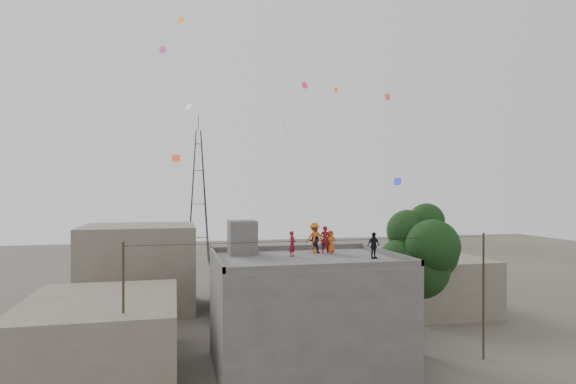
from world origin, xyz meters
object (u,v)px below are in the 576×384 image
(transmission_tower, at_px, (198,197))
(person_dark_adult, at_px, (374,245))
(stair_head_box, at_px, (242,237))
(tree, at_px, (421,253))
(person_red_adult, at_px, (325,240))

(transmission_tower, bearing_deg, person_dark_adult, -79.40)
(stair_head_box, bearing_deg, tree, -10.74)
(transmission_tower, distance_m, person_red_adult, 38.53)
(stair_head_box, height_order, tree, tree)
(person_red_adult, xyz_separation_m, person_dark_adult, (1.91, -2.84, -0.09))
(stair_head_box, distance_m, person_red_adult, 4.98)
(transmission_tower, relative_size, person_dark_adult, 13.70)
(stair_head_box, bearing_deg, transmission_tower, 91.23)
(stair_head_box, relative_size, person_red_adult, 1.22)
(stair_head_box, relative_size, tree, 0.22)
(stair_head_box, xyz_separation_m, person_dark_adult, (6.85, -3.48, -0.27))
(stair_head_box, relative_size, transmission_tower, 0.10)
(transmission_tower, relative_size, person_red_adult, 12.21)
(stair_head_box, xyz_separation_m, tree, (10.57, -2.00, -1.00))
(tree, bearing_deg, stair_head_box, 169.26)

